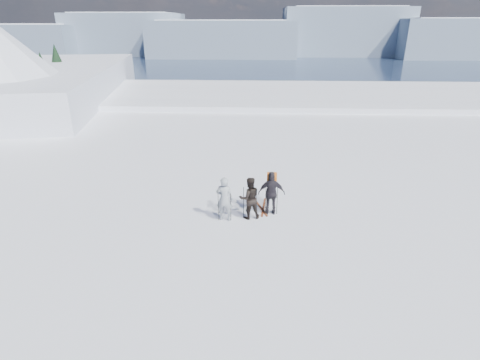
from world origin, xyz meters
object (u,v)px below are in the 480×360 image
at_px(skier_grey, 224,199).
at_px(skis_loose, 262,207).
at_px(skier_dark, 249,198).
at_px(skier_pack, 272,193).

relative_size(skier_grey, skis_loose, 1.08).
bearing_deg(skier_dark, skier_grey, -2.17).
relative_size(skier_grey, skier_pack, 0.99).
height_order(skier_dark, skier_pack, skier_pack).
bearing_deg(skier_dark, skis_loose, -134.81).
distance_m(skier_dark, skier_pack, 0.97).
xyz_separation_m(skier_grey, skis_loose, (1.50, 1.13, -0.90)).
height_order(skier_dark, skis_loose, skier_dark).
xyz_separation_m(skier_dark, skier_pack, (0.89, 0.39, 0.05)).
bearing_deg(skier_grey, skis_loose, -136.63).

